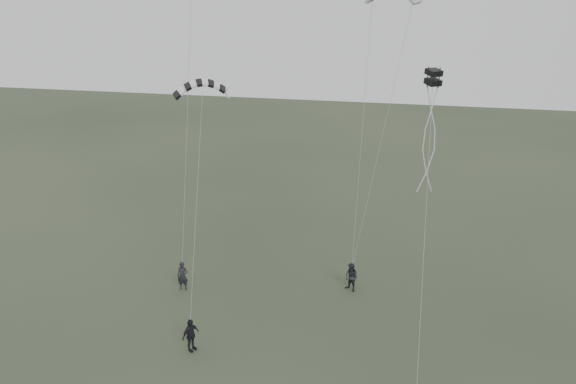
% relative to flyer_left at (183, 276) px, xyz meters
% --- Properties ---
extents(ground, '(140.00, 140.00, 0.00)m').
position_rel_flyer_left_xyz_m(ground, '(6.29, -5.99, -0.96)').
color(ground, '#2D3825').
rests_on(ground, ground).
extents(flyer_left, '(0.75, 0.54, 1.92)m').
position_rel_flyer_left_xyz_m(flyer_left, '(0.00, 0.00, 0.00)').
color(flyer_left, black).
rests_on(flyer_left, ground).
extents(flyer_right, '(1.17, 1.11, 1.90)m').
position_rel_flyer_left_xyz_m(flyer_right, '(10.60, 2.11, -0.01)').
color(flyer_right, '#232327').
rests_on(flyer_right, ground).
extents(flyer_center, '(0.90, 1.20, 1.90)m').
position_rel_flyer_left_xyz_m(flyer_center, '(2.89, -5.97, -0.01)').
color(flyer_center, black).
rests_on(flyer_center, ground).
extents(kite_striped, '(3.29, 2.26, 1.38)m').
position_rel_flyer_left_xyz_m(kite_striped, '(2.21, -0.51, 12.49)').
color(kite_striped, black).
rests_on(kite_striped, flyer_center).
extents(kite_box, '(0.91, 0.93, 0.79)m').
position_rel_flyer_left_xyz_m(kite_box, '(14.38, -2.75, 13.52)').
color(kite_box, black).
rests_on(kite_box, flyer_far).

